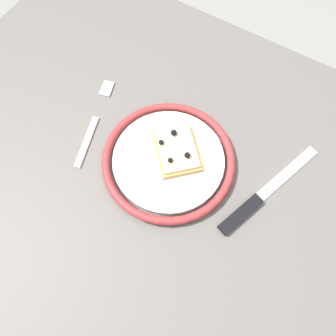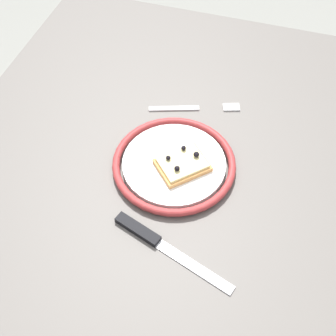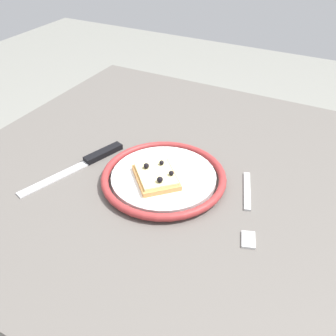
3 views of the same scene
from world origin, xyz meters
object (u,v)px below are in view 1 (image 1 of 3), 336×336
object	(u,v)px
dining_table	(139,187)
knife	(254,202)
fork	(94,121)
pizza_slice_near	(177,150)
plate	(168,160)

from	to	relation	value
dining_table	knife	world-z (taller)	knife
knife	fork	bearing A→B (deg)	-177.64
knife	pizza_slice_near	bearing A→B (deg)	177.36
pizza_slice_near	fork	xyz separation A→B (m)	(-0.18, -0.02, -0.02)
pizza_slice_near	knife	size ratio (longest dim) A/B	0.50
dining_table	pizza_slice_near	world-z (taller)	pizza_slice_near
dining_table	fork	bearing A→B (deg)	161.01
pizza_slice_near	knife	bearing A→B (deg)	-2.64
plate	knife	bearing A→B (deg)	3.81
knife	fork	world-z (taller)	knife
dining_table	plate	size ratio (longest dim) A/B	3.98
plate	fork	xyz separation A→B (m)	(-0.17, -0.00, -0.01)
plate	pizza_slice_near	xyz separation A→B (m)	(0.01, 0.02, 0.01)
pizza_slice_near	fork	world-z (taller)	pizza_slice_near
pizza_slice_near	knife	xyz separation A→B (m)	(0.16, -0.01, -0.02)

